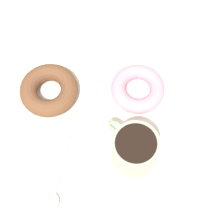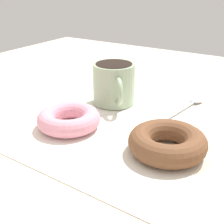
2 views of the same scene
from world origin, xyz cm
name	(u,v)px [view 1 (image 1 of 2)]	position (x,y,z in cm)	size (l,w,h in cm)	color
ground_plane	(120,123)	(0.00, 0.00, -1.00)	(120.00, 120.00, 2.00)	beige
napkin	(112,116)	(-0.87, -1.61, 0.15)	(35.84, 35.84, 0.30)	white
coffee_cup	(136,149)	(7.26, 3.06, 4.55)	(10.03, 9.50, 8.21)	#9EB793
donut_near_cup	(140,89)	(-6.39, 3.69, 1.82)	(10.89, 10.89, 3.05)	pink
donut_far	(51,90)	(-5.24, -14.03, 2.03)	(11.63, 11.63, 3.46)	brown
spoon	(58,190)	(14.41, -10.86, 0.69)	(15.05, 3.67, 0.90)	silver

